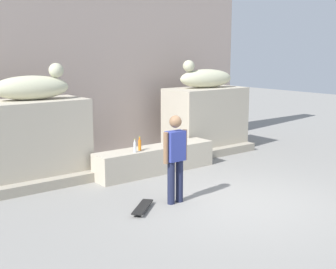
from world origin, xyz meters
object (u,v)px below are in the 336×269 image
statue_reclining_right (205,78)px  bottle_brown (169,139)px  bottle_orange (140,145)px  skater (175,155)px  bottle_clear (135,147)px  skateboard (143,207)px  statue_reclining_left (33,87)px

statue_reclining_right → bottle_brown: (-2.07, -1.01, -1.33)m
bottle_orange → bottle_brown: bearing=7.3°
statue_reclining_right → skater: 4.72m
bottle_clear → bottle_orange: (0.20, 0.10, 0.00)m
skater → skateboard: bearing=-2.8°
skater → bottle_orange: (0.47, 1.88, -0.18)m
statue_reclining_right → skateboard: (-4.18, -2.98, -2.01)m
skater → bottle_clear: 1.81m
bottle_brown → bottle_orange: bearing=-172.7°
statue_reclining_right → bottle_orange: 3.45m
statue_reclining_left → skater: size_ratio=1.00×
bottle_brown → bottle_clear: bottle_brown is taller
bottle_brown → bottle_orange: 0.92m
bottle_clear → skateboard: bearing=-119.8°
statue_reclining_right → bottle_clear: bearing=33.3°
skateboard → bottle_orange: bottle_orange is taller
skateboard → bottle_clear: bottle_clear is taller
statue_reclining_right → bottle_brown: size_ratio=5.25×
bottle_brown → skateboard: bearing=-137.1°
statue_reclining_right → bottle_orange: bearing=32.9°
statue_reclining_right → bottle_brown: statue_reclining_right is taller
statue_reclining_left → skater: bearing=-52.4°
statue_reclining_left → statue_reclining_right: same height
statue_reclining_left → bottle_orange: bearing=-18.5°
skateboard → bottle_clear: 2.13m
skater → skateboard: 1.13m
statue_reclining_left → statue_reclining_right: size_ratio=1.00×
bottle_clear → bottle_orange: 0.22m
skater → skateboard: (-0.73, 0.03, -0.86)m
statue_reclining_left → bottle_orange: 2.63m
bottle_orange → bottle_clear: bearing=-153.6°
statue_reclining_left → skateboard: statue_reclining_left is taller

